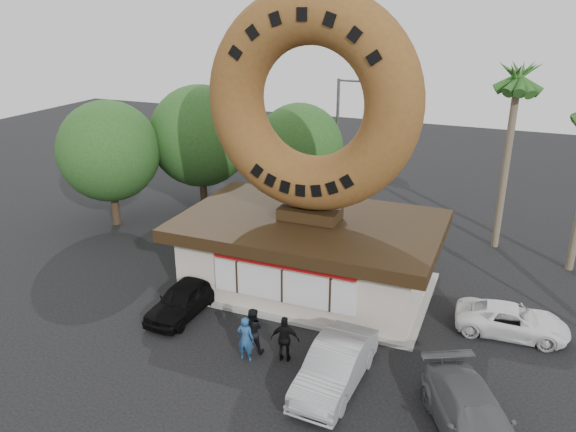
# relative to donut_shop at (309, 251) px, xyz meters

# --- Properties ---
(ground) EXTENTS (90.00, 90.00, 0.00)m
(ground) POSITION_rel_donut_shop_xyz_m (0.00, -5.98, -1.77)
(ground) COLOR black
(ground) RESTS_ON ground
(donut_shop) EXTENTS (11.20, 7.20, 3.80)m
(donut_shop) POSITION_rel_donut_shop_xyz_m (0.00, 0.00, 0.00)
(donut_shop) COLOR beige
(donut_shop) RESTS_ON ground
(giant_donut) EXTENTS (9.00, 2.29, 9.00)m
(giant_donut) POSITION_rel_donut_shop_xyz_m (0.00, 0.02, 6.53)
(giant_donut) COLOR brown
(giant_donut) RESTS_ON donut_shop
(tree_west) EXTENTS (6.00, 6.00, 7.65)m
(tree_west) POSITION_rel_donut_shop_xyz_m (-9.50, 7.02, 2.87)
(tree_west) COLOR #473321
(tree_west) RESTS_ON ground
(tree_mid) EXTENTS (5.20, 5.20, 6.63)m
(tree_mid) POSITION_rel_donut_shop_xyz_m (-4.00, 9.02, 2.25)
(tree_mid) COLOR #473321
(tree_mid) RESTS_ON ground
(tree_far) EXTENTS (5.60, 5.60, 7.14)m
(tree_far) POSITION_rel_donut_shop_xyz_m (-13.00, 3.02, 2.56)
(tree_far) COLOR #473321
(tree_far) RESTS_ON ground
(palm_near) EXTENTS (2.60, 2.60, 9.75)m
(palm_near) POSITION_rel_donut_shop_xyz_m (7.50, 8.02, 6.65)
(palm_near) COLOR #726651
(palm_near) RESTS_ON ground
(street_lamp) EXTENTS (2.11, 0.20, 8.00)m
(street_lamp) POSITION_rel_donut_shop_xyz_m (-1.86, 10.02, 2.72)
(street_lamp) COLOR #59595E
(street_lamp) RESTS_ON ground
(person_left) EXTENTS (0.65, 0.44, 1.74)m
(person_left) POSITION_rel_donut_shop_xyz_m (-0.17, -6.02, -0.90)
(person_left) COLOR navy
(person_left) RESTS_ON ground
(person_center) EXTENTS (1.04, 0.92, 1.79)m
(person_center) POSITION_rel_donut_shop_xyz_m (-0.16, -5.50, -0.87)
(person_center) COLOR black
(person_center) RESTS_ON ground
(person_right) EXTENTS (1.10, 0.64, 1.76)m
(person_right) POSITION_rel_donut_shop_xyz_m (1.14, -5.52, -0.89)
(person_right) COLOR black
(person_right) RESTS_ON ground
(car_black) EXTENTS (1.72, 3.99, 1.34)m
(car_black) POSITION_rel_donut_shop_xyz_m (-3.97, -4.14, -1.09)
(car_black) COLOR black
(car_black) RESTS_ON ground
(car_silver) EXTENTS (1.84, 4.69, 1.52)m
(car_silver) POSITION_rel_donut_shop_xyz_m (3.23, -6.20, -1.01)
(car_silver) COLOR #98999D
(car_silver) RESTS_ON ground
(car_grey) EXTENTS (4.07, 5.35, 1.44)m
(car_grey) POSITION_rel_donut_shop_xyz_m (7.73, -7.03, -1.04)
(car_grey) COLOR #5C5F62
(car_grey) RESTS_ON ground
(car_white) EXTENTS (4.30, 2.16, 1.17)m
(car_white) POSITION_rel_donut_shop_xyz_m (8.57, -0.59, -1.18)
(car_white) COLOR white
(car_white) RESTS_ON ground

